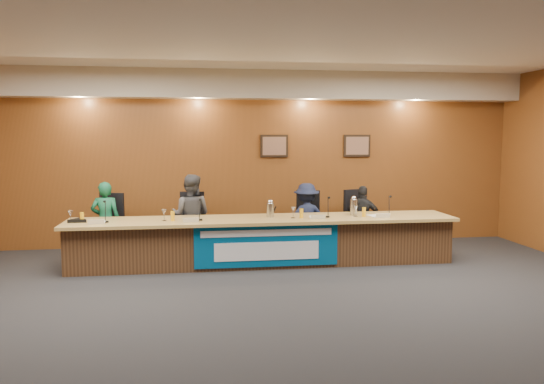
{
  "coord_description": "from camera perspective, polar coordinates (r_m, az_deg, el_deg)",
  "views": [
    {
      "loc": [
        -1.03,
        -5.86,
        2.06
      ],
      "look_at": [
        0.14,
        2.45,
        1.15
      ],
      "focal_mm": 35.0,
      "sensor_mm": 36.0,
      "label": 1
    }
  ],
  "objects": [
    {
      "name": "office_chair_d",
      "position": [
        9.61,
        9.56,
        -3.36
      ],
      "size": [
        0.63,
        0.63,
        0.08
      ],
      "primitive_type": "cube",
      "rotation": [
        0.0,
        0.0,
        0.41
      ],
      "color": "black",
      "rests_on": "floor"
    },
    {
      "name": "carafe_right",
      "position": [
        8.75,
        8.77,
        -1.64
      ],
      "size": [
        0.12,
        0.12,
        0.26
      ],
      "primitive_type": "cylinder",
      "color": "silver",
      "rests_on": "dais_top"
    },
    {
      "name": "juice_glass_c",
      "position": [
        8.38,
        3.18,
        -2.3
      ],
      "size": [
        0.06,
        0.06,
        0.15
      ],
      "primitive_type": "cylinder",
      "color": "#EEAB15",
      "rests_on": "dais_top"
    },
    {
      "name": "dais_body",
      "position": [
        8.5,
        -0.92,
        -5.42
      ],
      "size": [
        6.0,
        0.8,
        0.7
      ],
      "primitive_type": "cube",
      "color": "#472D1A",
      "rests_on": "floor"
    },
    {
      "name": "nameplate_c",
      "position": [
        8.27,
        4.97,
        -2.64
      ],
      "size": [
        0.24,
        0.08,
        0.1
      ],
      "primitive_type": "cube",
      "rotation": [
        0.31,
        0.0,
        0.0
      ],
      "color": "white",
      "rests_on": "dais_top"
    },
    {
      "name": "wall_photo_left",
      "position": [
        9.94,
        0.24,
        4.97
      ],
      "size": [
        0.52,
        0.04,
        0.42
      ],
      "primitive_type": "cube",
      "color": "black",
      "rests_on": "wall_back"
    },
    {
      "name": "microphone_b",
      "position": [
        8.23,
        -7.74,
        -2.97
      ],
      "size": [
        0.07,
        0.07,
        0.02
      ],
      "primitive_type": "cylinder",
      "color": "black",
      "rests_on": "dais_top"
    },
    {
      "name": "water_glass_c",
      "position": [
        8.36,
        2.29,
        -2.22
      ],
      "size": [
        0.08,
        0.08,
        0.18
      ],
      "primitive_type": "cylinder",
      "color": "silver",
      "rests_on": "dais_top"
    },
    {
      "name": "soffit",
      "position": [
        9.71,
        -1.95,
        11.44
      ],
      "size": [
        10.0,
        0.5,
        0.5
      ],
      "primitive_type": "cube",
      "color": "beige",
      "rests_on": "wall_back"
    },
    {
      "name": "office_chair_b",
      "position": [
        9.17,
        -8.68,
        -3.81
      ],
      "size": [
        0.52,
        0.52,
        0.08
      ],
      "primitive_type": "cube",
      "rotation": [
        0.0,
        0.0,
        -0.09
      ],
      "color": "black",
      "rests_on": "floor"
    },
    {
      "name": "microphone_d",
      "position": [
        8.77,
        12.37,
        -2.48
      ],
      "size": [
        0.07,
        0.07,
        0.02
      ],
      "primitive_type": "cylinder",
      "color": "black",
      "rests_on": "dais_top"
    },
    {
      "name": "banner_text_upper",
      "position": [
        8.04,
        -0.55,
        -4.43
      ],
      "size": [
        2.0,
        0.01,
        0.1
      ],
      "primitive_type": "cube",
      "color": "silver",
      "rests_on": "banner"
    },
    {
      "name": "water_glass_d",
      "position": [
        8.6,
        8.97,
        -2.05
      ],
      "size": [
        0.08,
        0.08,
        0.18
      ],
      "primitive_type": "cylinder",
      "color": "silver",
      "rests_on": "dais_top"
    },
    {
      "name": "water_glass_b",
      "position": [
        8.25,
        -11.53,
        -2.45
      ],
      "size": [
        0.08,
        0.08,
        0.18
      ],
      "primitive_type": "cylinder",
      "color": "silver",
      "rests_on": "dais_top"
    },
    {
      "name": "water_glass_a",
      "position": [
        8.5,
        -20.84,
        -2.48
      ],
      "size": [
        0.08,
        0.08,
        0.18
      ],
      "primitive_type": "cylinder",
      "color": "silver",
      "rests_on": "dais_top"
    },
    {
      "name": "banner_text_lower",
      "position": [
        8.09,
        -0.54,
        -6.38
      ],
      "size": [
        1.6,
        0.01,
        0.28
      ],
      "primitive_type": "cube",
      "color": "silver",
      "rests_on": "banner"
    },
    {
      "name": "office_chair_c",
      "position": [
        9.36,
        3.59,
        -3.55
      ],
      "size": [
        0.64,
        0.64,
        0.08
      ],
      "primitive_type": "cube",
      "rotation": [
        0.0,
        0.0,
        -0.43
      ],
      "color": "black",
      "rests_on": "floor"
    },
    {
      "name": "panelist_d",
      "position": [
        9.5,
        9.76,
        -2.84
      ],
      "size": [
        0.74,
        0.55,
        1.17
      ],
      "primitive_type": "imported",
      "rotation": [
        0.0,
        0.0,
        2.71
      ],
      "color": "black",
      "rests_on": "floor"
    },
    {
      "name": "microphone_a",
      "position": [
        8.34,
        -17.4,
        -3.07
      ],
      "size": [
        0.07,
        0.07,
        0.02
      ],
      "primitive_type": "cylinder",
      "color": "black",
      "rests_on": "dais_top"
    },
    {
      "name": "juice_glass_d",
      "position": [
        8.63,
        9.86,
        -2.13
      ],
      "size": [
        0.06,
        0.06,
        0.15
      ],
      "primitive_type": "cylinder",
      "color": "#EEAB15",
      "rests_on": "dais_top"
    },
    {
      "name": "paper_stack",
      "position": [
        8.73,
        11.2,
        -2.54
      ],
      "size": [
        0.26,
        0.33,
        0.01
      ],
      "primitive_type": "cube",
      "rotation": [
        0.0,
        0.0,
        0.14
      ],
      "color": "white",
      "rests_on": "dais_top"
    },
    {
      "name": "juice_glass_b",
      "position": [
        8.23,
        -10.64,
        -2.56
      ],
      "size": [
        0.06,
        0.06,
        0.15
      ],
      "primitive_type": "cylinder",
      "color": "#EEAB15",
      "rests_on": "dais_top"
    },
    {
      "name": "carafe_mid",
      "position": [
        8.46,
        -0.19,
        -1.97
      ],
      "size": [
        0.12,
        0.12,
        0.22
      ],
      "primitive_type": "cylinder",
      "color": "silver",
      "rests_on": "dais_top"
    },
    {
      "name": "floor",
      "position": [
        6.3,
        1.85,
        -12.92
      ],
      "size": [
        10.0,
        10.0,
        0.0
      ],
      "primitive_type": "plane",
      "color": "black",
      "rests_on": "ground"
    },
    {
      "name": "nameplate_b",
      "position": [
        8.03,
        -8.72,
        -2.95
      ],
      "size": [
        0.24,
        0.08,
        0.1
      ],
      "primitive_type": "cube",
      "rotation": [
        0.31,
        0.0,
        0.0
      ],
      "color": "white",
      "rests_on": "dais_top"
    },
    {
      "name": "panelist_c",
      "position": [
        9.24,
        3.72,
        -2.84
      ],
      "size": [
        0.83,
        0.53,
        1.23
      ],
      "primitive_type": "imported",
      "rotation": [
        0.0,
        0.0,
        3.24
      ],
      "color": "#131A33",
      "rests_on": "floor"
    },
    {
      "name": "ceiling",
      "position": [
        6.06,
        1.96,
        17.02
      ],
      "size": [
        10.0,
        8.0,
        0.04
      ],
      "primitive_type": "cube",
      "color": "silver",
      "rests_on": "wall_back"
    },
    {
      "name": "speakerphone",
      "position": [
        8.51,
        -20.14,
        -2.89
      ],
      "size": [
        0.32,
        0.32,
        0.05
      ],
      "primitive_type": "cylinder",
      "color": "black",
      "rests_on": "dais_top"
    },
    {
      "name": "microphone_c",
      "position": [
        8.48,
        5.98,
        -2.67
      ],
      "size": [
        0.07,
        0.07,
        0.02
      ],
      "primitive_type": "cylinder",
      "color": "black",
      "rests_on": "dais_top"
    },
    {
      "name": "dais_top",
      "position": [
        8.38,
        -0.88,
        -2.98
      ],
      "size": [
        6.1,
        0.95,
        0.05
      ],
      "primitive_type": "cube",
      "color": "#A68548",
      "rests_on": "dais_body"
    },
    {
      "name": "nameplate_d",
      "position": [
        8.56,
        11.84,
        -2.45
      ],
      "size": [
        0.24,
        0.08,
        0.1
      ],
      "primitive_type": "cube",
      "rotation": [
        0.31,
        0.0,
        0.0
      ],
      "color": "white",
      "rests_on": "dais_top"
    },
    {
      "name": "wall_photo_right",
      "position": [
        10.29,
        9.13,
        4.94
      ],
      "size": [
        0.52,
        0.04,
        0.42
      ],
      "primitive_type": "cube",
      "color": "black",
      "rests_on": "wall_back"
    },
    {
      "name": "panelist_b",
      "position": [
        9.04,
        -8.71,
        -2.54
      ],
      "size": [
        0.8,
        0.7,
        1.4
      ],
      "primitive_type": "imported",
      "rotation": [
        0.0,
        0.0,
        2.86
      ],
      "color": "#45454A",
      "rests_on": "floor"
    },
    {
      "name": "office_chair_a",
      "position": [
        9.3,
        -17.33,
        -3.88
      ],
      "size": [
        0.59,
        0.59,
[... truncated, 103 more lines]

